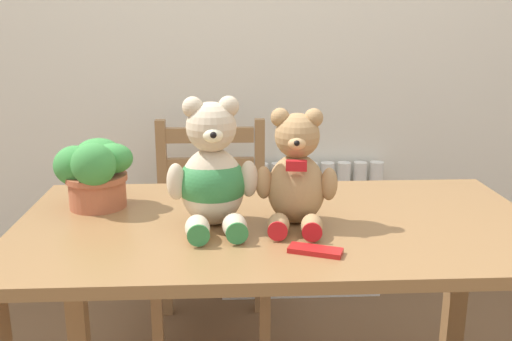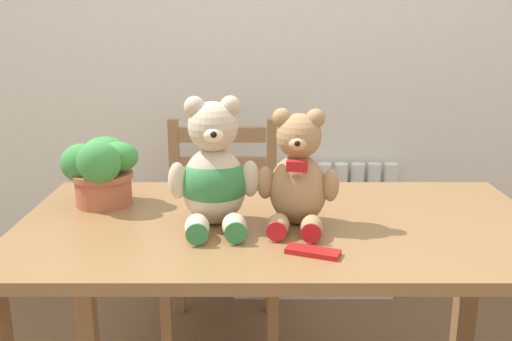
# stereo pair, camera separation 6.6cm
# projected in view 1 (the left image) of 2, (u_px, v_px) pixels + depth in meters

# --- Properties ---
(wall_back) EXTENTS (8.00, 0.04, 2.60)m
(wall_back) POSITION_uv_depth(u_px,v_px,m) (257.00, 4.00, 2.38)
(wall_back) COLOR silver
(wall_back) RESTS_ON ground_plane
(radiator) EXTENTS (0.73, 0.10, 0.63)m
(radiator) POSITION_uv_depth(u_px,v_px,m) (301.00, 237.00, 2.59)
(radiator) COLOR white
(radiator) RESTS_ON ground_plane
(dining_table) EXTENTS (1.35, 0.71, 0.74)m
(dining_table) POSITION_uv_depth(u_px,v_px,m) (278.00, 260.00, 1.51)
(dining_table) COLOR olive
(dining_table) RESTS_ON ground_plane
(wooden_chair_behind) EXTENTS (0.43, 0.39, 0.85)m
(wooden_chair_behind) POSITION_uv_depth(u_px,v_px,m) (211.00, 230.00, 2.26)
(wooden_chair_behind) COLOR #997047
(wooden_chair_behind) RESTS_ON ground_plane
(teddy_bear_left) EXTENTS (0.23, 0.24, 0.33)m
(teddy_bear_left) POSITION_uv_depth(u_px,v_px,m) (212.00, 176.00, 1.42)
(teddy_bear_left) COLOR beige
(teddy_bear_left) RESTS_ON dining_table
(teddy_bear_right) EXTENTS (0.21, 0.22, 0.30)m
(teddy_bear_right) POSITION_uv_depth(u_px,v_px,m) (296.00, 176.00, 1.42)
(teddy_bear_right) COLOR tan
(teddy_bear_right) RESTS_ON dining_table
(potted_plant) EXTENTS (0.22, 0.19, 0.19)m
(potted_plant) POSITION_uv_depth(u_px,v_px,m) (95.00, 171.00, 1.56)
(potted_plant) COLOR #B25B3D
(potted_plant) RESTS_ON dining_table
(chocolate_bar) EXTENTS (0.13, 0.09, 0.01)m
(chocolate_bar) POSITION_uv_depth(u_px,v_px,m) (315.00, 251.00, 1.28)
(chocolate_bar) COLOR red
(chocolate_bar) RESTS_ON dining_table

